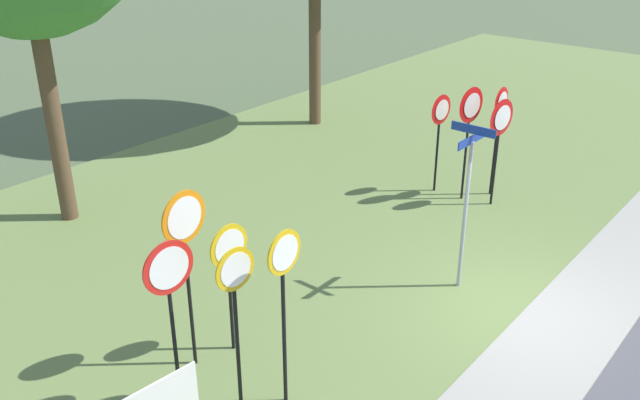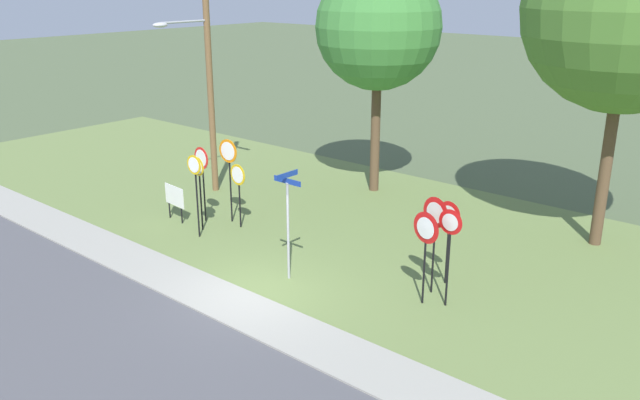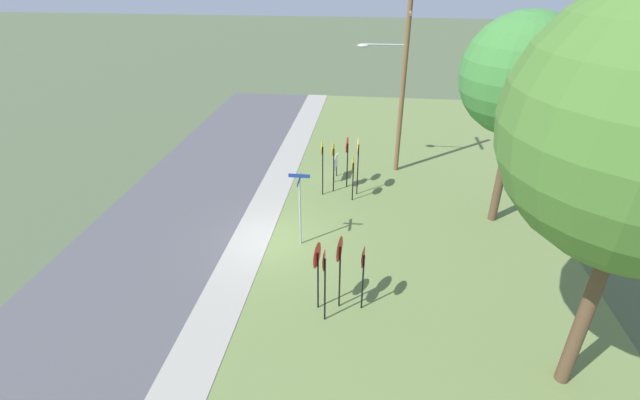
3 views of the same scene
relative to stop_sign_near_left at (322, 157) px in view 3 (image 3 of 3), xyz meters
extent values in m
plane|color=#4C5B3D|center=(4.23, -1.65, -1.99)|extent=(160.00, 160.00, 0.00)
cube|color=#4C4C51|center=(4.23, -6.45, -1.99)|extent=(44.00, 6.40, 0.01)
cube|color=#99968C|center=(4.23, -2.45, -1.96)|extent=(44.00, 1.60, 0.06)
cube|color=olive|center=(4.23, 4.35, -1.97)|extent=(44.00, 12.00, 0.04)
cylinder|color=black|center=(0.00, 0.03, -0.71)|extent=(0.06, 0.06, 2.48)
cylinder|color=gold|center=(0.00, -0.01, 0.48)|extent=(0.63, 0.04, 0.63)
cylinder|color=white|center=(0.00, -0.03, 0.48)|extent=(0.49, 0.02, 0.49)
cylinder|color=black|center=(-0.42, 0.51, -0.83)|extent=(0.06, 0.06, 2.24)
cylinder|color=gold|center=(-0.42, 0.47, 0.24)|extent=(0.62, 0.09, 0.62)
cylinder|color=white|center=(-0.42, 0.45, 0.24)|extent=(0.48, 0.06, 0.48)
cylinder|color=black|center=(0.39, 1.49, -1.00)|extent=(0.06, 0.06, 1.90)
cylinder|color=gold|center=(0.39, 1.45, -0.10)|extent=(0.71, 0.06, 0.71)
cylinder|color=white|center=(0.39, 1.43, -0.10)|extent=(0.55, 0.03, 0.55)
cylinder|color=black|center=(-0.25, 1.67, -0.67)|extent=(0.06, 0.06, 2.57)
cylinder|color=orange|center=(-0.25, 1.63, 0.56)|extent=(0.80, 0.06, 0.80)
cylinder|color=white|center=(-0.25, 1.62, 0.56)|extent=(0.62, 0.04, 0.62)
cylinder|color=black|center=(-0.99, 1.13, -0.80)|extent=(0.06, 0.06, 2.30)
cylinder|color=red|center=(-0.99, 1.09, 0.29)|extent=(0.76, 0.09, 0.76)
cylinder|color=white|center=(-0.99, 1.07, 0.29)|extent=(0.59, 0.06, 0.59)
cylinder|color=black|center=(7.81, 2.22, -0.90)|extent=(0.06, 0.06, 2.10)
cone|color=red|center=(7.81, 2.18, 0.08)|extent=(0.70, 0.12, 0.70)
cone|color=silver|center=(7.81, 2.16, 0.08)|extent=(0.48, 0.08, 0.48)
cylinder|color=black|center=(7.81, 1.48, -0.77)|extent=(0.06, 0.06, 2.36)
cone|color=red|center=(7.81, 1.44, 0.32)|extent=(0.81, 0.17, 0.82)
cone|color=silver|center=(7.81, 1.42, 0.32)|extent=(0.55, 0.11, 0.56)
cylinder|color=black|center=(8.48, 1.08, -0.77)|extent=(0.06, 0.06, 2.36)
cone|color=red|center=(8.48, 1.04, 0.34)|extent=(0.66, 0.04, 0.66)
cone|color=silver|center=(8.48, 1.02, 0.34)|extent=(0.45, 0.02, 0.45)
cylinder|color=black|center=(7.96, 0.80, -0.87)|extent=(0.06, 0.06, 2.17)
cone|color=red|center=(7.96, 0.76, 0.14)|extent=(0.82, 0.17, 0.83)
cone|color=white|center=(7.96, 0.74, 0.14)|extent=(0.56, 0.11, 0.56)
cylinder|color=#9EA0A8|center=(4.32, -0.35, -0.57)|extent=(0.07, 0.07, 2.77)
cylinder|color=#9EA0A8|center=(4.32, -0.35, 0.83)|extent=(0.09, 0.09, 0.03)
cube|color=navy|center=(4.32, -0.35, 0.89)|extent=(0.96, 0.02, 0.15)
cube|color=navy|center=(4.32, -0.35, 1.06)|extent=(0.02, 0.82, 0.15)
cylinder|color=brown|center=(-3.37, 3.64, 2.56)|extent=(0.24, 0.24, 9.03)
cube|color=brown|center=(-3.37, 3.64, 5.99)|extent=(2.10, 0.12, 0.12)
cylinder|color=gray|center=(-4.22, 3.64, 6.09)|extent=(0.09, 0.09, 0.10)
cylinder|color=gray|center=(-2.52, 3.64, 6.09)|extent=(0.09, 0.09, 0.10)
cylinder|color=#9EA0A8|center=(-3.37, 2.61, 4.55)|extent=(0.08, 2.06, 0.08)
ellipsoid|color=#B7B7BC|center=(-3.37, 1.58, 4.49)|extent=(0.40, 0.56, 0.18)
cylinder|color=black|center=(-2.17, 0.51, -1.68)|extent=(0.05, 0.05, 0.55)
cylinder|color=black|center=(-1.41, 0.44, -1.68)|extent=(0.05, 0.05, 0.55)
cube|color=white|center=(-1.79, 0.47, -1.05)|extent=(1.10, 0.14, 0.70)
cylinder|color=brown|center=(1.40, 7.72, 0.61)|extent=(0.36, 0.36, 5.12)
sphere|color=#3D7F38|center=(1.40, 7.72, 4.32)|extent=(4.64, 4.64, 4.64)
cylinder|color=brown|center=(9.98, 7.77, 0.89)|extent=(0.36, 0.36, 5.68)
camera|label=1|loc=(-5.61, -5.20, 4.72)|focal=38.29mm
camera|label=2|loc=(15.78, -12.47, 6.03)|focal=36.76mm
camera|label=3|loc=(19.09, 2.23, 8.17)|focal=25.01mm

